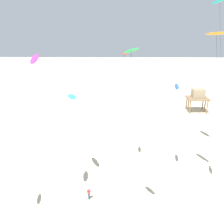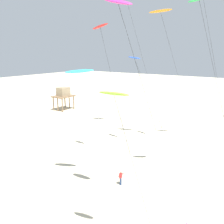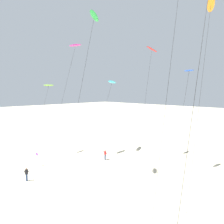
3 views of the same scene
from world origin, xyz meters
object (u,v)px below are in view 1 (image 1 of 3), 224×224
kite_magenta (35,61)px  kite_orange (216,35)px  kite_blue (177,89)px  kite_green (131,55)px  kite_cyan (72,97)px  stilt_house (198,95)px  kite_teal (220,2)px  kite_flyer_nearest (89,193)px  kite_red (125,57)px

kite_magenta → kite_orange: (18.60, 4.68, 2.03)m
kite_blue → kite_green: bearing=-121.7°
kite_green → kite_orange: kite_orange is taller
kite_cyan → stilt_house: (25.58, 28.44, -8.37)m
kite_cyan → kite_magenta: bearing=-109.7°
kite_orange → kite_cyan: bearing=174.9°
kite_teal → kite_flyer_nearest: size_ratio=14.71×
kite_magenta → stilt_house: 46.49m
kite_teal → kite_orange: 9.05m
kite_green → stilt_house: size_ratio=3.44×
kite_teal → kite_orange: size_ratio=1.18×
kite_magenta → kite_red: 12.15m
kite_green → kite_blue: 13.78m
kite_blue → kite_orange: 7.72m
kite_teal → stilt_house: (6.35, 22.14, -19.64)m
kite_green → kite_flyer_nearest: kite_green is taller
kite_blue → kite_flyer_nearest: 17.51m
kite_cyan → kite_flyer_nearest: 12.47m
kite_green → kite_red: (-0.07, 11.93, -1.84)m
kite_red → kite_green: bearing=-89.6°
kite_blue → kite_magenta: bearing=-155.4°
kite_teal → kite_red: kite_teal is taller
kite_cyan → kite_orange: 18.13m
kite_cyan → kite_flyer_nearest: bearing=-60.3°
kite_magenta → stilt_house: (27.77, 34.58, -13.93)m
kite_magenta → stilt_house: kite_magenta is taller
kite_orange → kite_flyer_nearest: (-14.27, -2.28, -19.28)m
kite_magenta → kite_cyan: kite_magenta is taller
kite_magenta → kite_cyan: 8.56m
kite_orange → kite_red: size_ratio=1.15×
stilt_house → kite_teal: bearing=-106.0°
kite_red → stilt_house: kite_red is taller
kite_blue → kite_red: size_ratio=0.77×
stilt_house → kite_cyan: bearing=-132.0°
kite_magenta → kite_flyer_nearest: size_ratio=11.29×
kite_magenta → kite_teal: 25.42m
kite_cyan → kite_teal: 23.16m
kite_blue → kite_orange: kite_orange is taller
kite_green → stilt_house: 45.15m
kite_cyan → kite_blue: bearing=4.1°
stilt_house → kite_orange: bearing=-107.1°
kite_green → kite_cyan: size_ratio=1.53×
kite_cyan → kite_blue: (13.30, 0.95, 0.94)m
kite_teal → kite_cyan: bearing=-161.9°
kite_cyan → kite_red: (6.63, 2.19, 4.76)m
kite_green → kite_magenta: size_ratio=1.06×
kite_green → kite_teal: kite_teal is taller
kite_blue → kite_orange: bearing=-37.8°
kite_green → kite_magenta: bearing=158.0°
kite_green → kite_flyer_nearest: (-4.57, 6.00, -18.31)m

